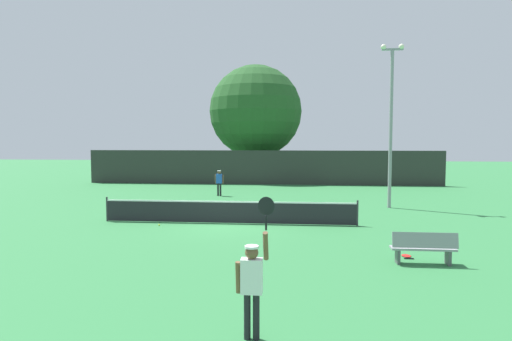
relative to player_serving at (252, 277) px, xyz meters
The scene contains 12 objects.
ground_plane 10.83m from the player_serving, 101.42° to the left, with size 120.00×120.00×0.00m, color #2D723D.
tennis_net 10.79m from the player_serving, 101.42° to the left, with size 10.91×0.08×1.07m.
perimeter_fence 27.37m from the player_serving, 94.47° to the left, with size 28.99×0.12×2.78m, color #2D332D.
player_serving is the anchor object (origin of this frame).
player_receiving 20.10m from the player_serving, 102.11° to the left, with size 0.57×0.24×1.64m.
tennis_ball 11.01m from the player_serving, 116.80° to the left, with size 0.07×0.07×0.07m, color #CCE033.
spare_racket 7.24m from the player_serving, 54.90° to the left, with size 0.28×0.52×0.04m.
courtside_bench 6.70m from the player_serving, 49.05° to the left, with size 1.80×0.44×0.95m.
light_pole 17.06m from the player_serving, 70.20° to the left, with size 1.18×0.28×8.53m.
large_tree 32.28m from the player_serving, 95.47° to the left, with size 8.38×8.38×10.44m.
parked_car_near 34.92m from the player_serving, 107.07° to the left, with size 2.39×4.40×1.69m.
parked_car_mid 33.35m from the player_serving, 83.31° to the left, with size 2.12×4.29×1.69m.
Camera 1 is at (2.90, -17.88, 3.50)m, focal length 29.95 mm.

